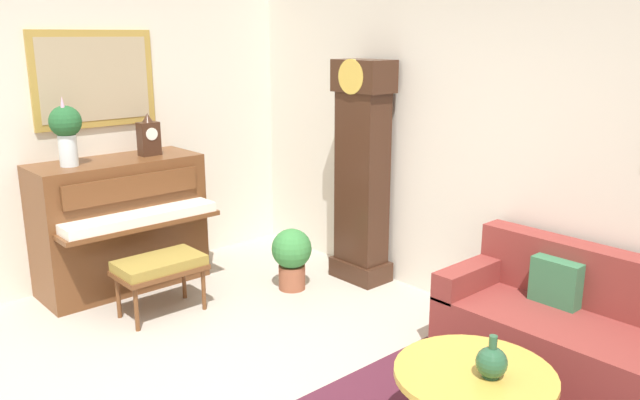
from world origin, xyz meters
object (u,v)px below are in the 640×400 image
at_px(grandfather_clock, 362,178).
at_px(potted_plant, 292,255).
at_px(piano_bench, 160,267).
at_px(piano, 121,223).
at_px(mantel_clock, 149,136).
at_px(flower_vase, 66,128).
at_px(coffee_table, 475,377).
at_px(green_jug, 492,362).
at_px(couch, 588,336).

height_order(grandfather_clock, potted_plant, grandfather_clock).
xyz_separation_m(piano_bench, grandfather_clock, (0.53, 1.78, 0.56)).
relative_size(piano, grandfather_clock, 0.71).
xyz_separation_m(mantel_clock, flower_vase, (-0.00, -0.73, 0.14)).
relative_size(coffee_table, flower_vase, 1.52).
distance_m(piano, grandfather_clock, 2.20).
xyz_separation_m(flower_vase, green_jug, (3.58, 0.81, -0.94)).
xyz_separation_m(piano_bench, coffee_table, (2.72, 0.44, 0.02)).
distance_m(mantel_clock, flower_vase, 0.74).
bearing_deg(piano_bench, flower_vase, -154.66).
xyz_separation_m(flower_vase, potted_plant, (1.07, 1.49, -1.16)).
height_order(flower_vase, potted_plant, flower_vase).
height_order(mantel_clock, flower_vase, flower_vase).
height_order(piano_bench, coffee_table, piano_bench).
relative_size(piano, mantel_clock, 3.79).
height_order(piano, grandfather_clock, grandfather_clock).
xyz_separation_m(mantel_clock, potted_plant, (1.07, 0.77, -1.02)).
bearing_deg(green_jug, flower_vase, -167.18).
bearing_deg(potted_plant, flower_vase, -125.53).
xyz_separation_m(green_jug, potted_plant, (-2.51, 0.68, -0.22)).
distance_m(piano_bench, potted_plant, 1.17).
xyz_separation_m(piano, couch, (3.57, 1.55, -0.28)).
bearing_deg(green_jug, potted_plant, 164.83).
bearing_deg(mantel_clock, couch, 18.96).
distance_m(piano_bench, couch, 3.23).
distance_m(flower_vase, green_jug, 3.79).
distance_m(grandfather_clock, flower_vase, 2.55).
bearing_deg(green_jug, couch, 90.20).
bearing_deg(potted_plant, coffee_table, -16.02).
relative_size(mantel_clock, green_jug, 1.58).
xyz_separation_m(piano, green_jug, (3.58, 0.41, -0.05)).
distance_m(piano_bench, green_jug, 2.85).
relative_size(mantel_clock, potted_plant, 0.68).
height_order(coffee_table, green_jug, green_jug).
height_order(grandfather_clock, coffee_table, grandfather_clock).
xyz_separation_m(couch, green_jug, (0.00, -1.14, 0.23)).
bearing_deg(piano_bench, piano, 177.07).
xyz_separation_m(piano, piano_bench, (0.76, -0.04, -0.19)).
relative_size(grandfather_clock, potted_plant, 3.62).
distance_m(mantel_clock, green_jug, 3.66).
bearing_deg(piano, green_jug, 6.58).
bearing_deg(grandfather_clock, mantel_clock, -132.58).
bearing_deg(mantel_clock, piano_bench, -25.50).
xyz_separation_m(coffee_table, mantel_clock, (-3.49, -0.07, 0.92)).
bearing_deg(piano_bench, grandfather_clock, 73.25).
xyz_separation_m(piano, mantel_clock, (0.00, 0.32, 0.75)).
xyz_separation_m(couch, coffee_table, (-0.08, -1.15, 0.11)).
relative_size(piano_bench, grandfather_clock, 0.34).
relative_size(grandfather_clock, green_jug, 8.46).
distance_m(grandfather_clock, couch, 2.37).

